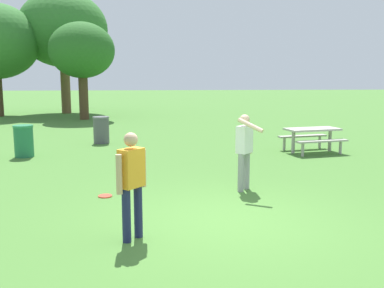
% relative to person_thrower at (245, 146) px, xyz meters
% --- Properties ---
extents(ground_plane, '(120.00, 120.00, 0.00)m').
position_rel_person_thrower_xyz_m(ground_plane, '(-0.70, -1.99, -0.96)').
color(ground_plane, '#447530').
extents(person_thrower, '(0.50, 0.84, 1.64)m').
position_rel_person_thrower_xyz_m(person_thrower, '(0.00, 0.00, 0.00)').
color(person_thrower, gray).
rests_on(person_thrower, ground).
extents(person_catcher, '(0.42, 0.49, 1.64)m').
position_rel_person_thrower_xyz_m(person_catcher, '(-2.22, -2.71, -0.02)').
color(person_catcher, '#1E234C').
rests_on(person_catcher, ground).
extents(frisbee, '(0.28, 0.28, 0.03)m').
position_rel_person_thrower_xyz_m(frisbee, '(-2.93, -0.30, -0.95)').
color(frisbee, '#E04733').
rests_on(frisbee, ground).
extents(picnic_table_near, '(1.97, 1.75, 0.77)m').
position_rel_person_thrower_xyz_m(picnic_table_near, '(3.04, 4.48, -0.40)').
color(picnic_table_near, '#B2ADA3').
rests_on(picnic_table_near, ground).
extents(trash_can_beside_table, '(0.59, 0.59, 0.96)m').
position_rel_person_thrower_xyz_m(trash_can_beside_table, '(-5.90, 4.31, -0.48)').
color(trash_can_beside_table, '#237047').
rests_on(trash_can_beside_table, ground).
extents(trash_can_further_along, '(0.59, 0.59, 0.96)m').
position_rel_person_thrower_xyz_m(trash_can_further_along, '(-3.92, 6.84, -0.48)').
color(trash_can_further_along, '#515156').
rests_on(trash_can_further_along, ground).
extents(tree_broad_center, '(5.44, 5.44, 7.50)m').
position_rel_person_thrower_xyz_m(tree_broad_center, '(-7.72, 19.36, 4.19)').
color(tree_broad_center, brown).
rests_on(tree_broad_center, ground).
extents(tree_far_right, '(3.51, 3.51, 5.22)m').
position_rel_person_thrower_xyz_m(tree_far_right, '(-5.95, 15.39, 2.72)').
color(tree_far_right, '#4C3823').
rests_on(tree_far_right, ground).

